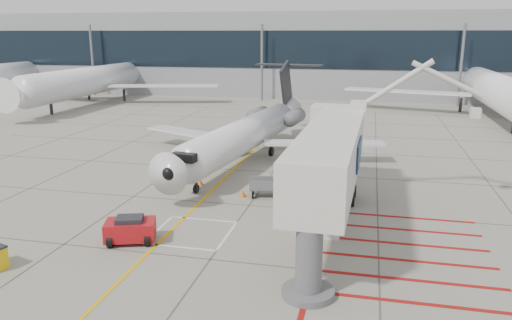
# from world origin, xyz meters

# --- Properties ---
(ground_plane) EXTENTS (260.00, 260.00, 0.00)m
(ground_plane) POSITION_xyz_m (0.00, 0.00, 0.00)
(ground_plane) COLOR gray
(ground_plane) RESTS_ON ground
(regional_jet) EXTENTS (26.92, 32.15, 7.70)m
(regional_jet) POSITION_xyz_m (-3.26, 12.52, 3.85)
(regional_jet) COLOR silver
(regional_jet) RESTS_ON ground_plane
(jet_bridge) EXTENTS (9.66, 19.52, 7.71)m
(jet_bridge) POSITION_xyz_m (5.24, 0.23, 3.86)
(jet_bridge) COLOR silver
(jet_bridge) RESTS_ON ground_plane
(pushback_tug) EXTENTS (2.91, 2.31, 1.48)m
(pushback_tug) POSITION_xyz_m (-4.73, -2.93, 0.74)
(pushback_tug) COLOR #AF1016
(pushback_tug) RESTS_ON ground_plane
(baggage_cart) EXTENTS (2.26, 1.67, 1.29)m
(baggage_cart) POSITION_xyz_m (0.61, 6.03, 0.65)
(baggage_cart) COLOR #5B5C61
(baggage_cart) RESTS_ON ground_plane
(ground_power_unit) EXTENTS (2.40, 1.49, 1.85)m
(ground_power_unit) POSITION_xyz_m (4.83, 0.36, 0.92)
(ground_power_unit) COLOR silver
(ground_power_unit) RESTS_ON ground_plane
(cone_nose) EXTENTS (0.33, 0.33, 0.46)m
(cone_nose) POSITION_xyz_m (-4.47, 7.55, 0.23)
(cone_nose) COLOR #FD590D
(cone_nose) RESTS_ON ground_plane
(cone_side) EXTENTS (0.38, 0.38, 0.52)m
(cone_side) POSITION_xyz_m (-0.81, 5.60, 0.26)
(cone_side) COLOR #F85D0D
(cone_side) RESTS_ON ground_plane
(terminal_building) EXTENTS (180.00, 28.00, 14.00)m
(terminal_building) POSITION_xyz_m (10.00, 70.00, 7.00)
(terminal_building) COLOR gray
(terminal_building) RESTS_ON ground_plane
(terminal_glass_band) EXTENTS (180.00, 0.10, 6.00)m
(terminal_glass_band) POSITION_xyz_m (10.00, 55.95, 8.00)
(terminal_glass_band) COLOR black
(terminal_glass_band) RESTS_ON ground_plane
(bg_aircraft_b) EXTENTS (37.65, 41.83, 12.55)m
(bg_aircraft_b) POSITION_xyz_m (-34.47, 46.00, 6.28)
(bg_aircraft_b) COLOR silver
(bg_aircraft_b) RESTS_ON ground_plane
(bg_aircraft_c) EXTENTS (38.12, 42.36, 12.71)m
(bg_aircraft_c) POSITION_xyz_m (22.65, 46.00, 6.35)
(bg_aircraft_c) COLOR silver
(bg_aircraft_c) RESTS_ON ground_plane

